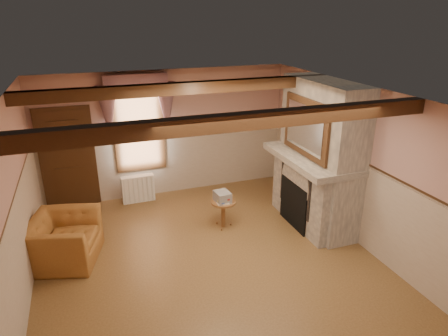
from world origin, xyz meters
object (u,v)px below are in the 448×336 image
object	(u,v)px
bowl	(307,150)
oil_lamp	(298,140)
armchair	(64,240)
radiator	(138,189)
mantel_clock	(295,140)
side_table	(223,214)

from	to	relation	value
bowl	oil_lamp	bearing A→B (deg)	90.00
bowl	oil_lamp	distance (m)	0.38
armchair	radiator	world-z (taller)	armchair
mantel_clock	side_table	bearing A→B (deg)	-171.01
oil_lamp	radiator	bearing A→B (deg)	152.76
bowl	mantel_clock	bearing A→B (deg)	90.00
side_table	radiator	size ratio (longest dim) A/B	0.79
side_table	bowl	bearing A→B (deg)	-7.43
side_table	oil_lamp	bearing A→B (deg)	5.48
mantel_clock	oil_lamp	xyz separation A→B (m)	(0.00, -0.10, 0.04)
side_table	radiator	xyz separation A→B (m)	(-1.38, 1.70, 0.02)
side_table	oil_lamp	xyz separation A→B (m)	(1.62, 0.16, 1.29)
radiator	mantel_clock	distance (m)	3.55
radiator	mantel_clock	xyz separation A→B (m)	(3.00, -1.44, 1.22)
side_table	mantel_clock	xyz separation A→B (m)	(1.62, 0.26, 1.25)
side_table	bowl	distance (m)	2.02
mantel_clock	bowl	bearing A→B (deg)	-90.00
radiator	oil_lamp	size ratio (longest dim) A/B	2.50
radiator	armchair	bearing A→B (deg)	-129.98
radiator	bowl	xyz separation A→B (m)	(3.00, -1.91, 1.17)
radiator	bowl	bearing A→B (deg)	-33.67
mantel_clock	armchair	bearing A→B (deg)	-174.72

